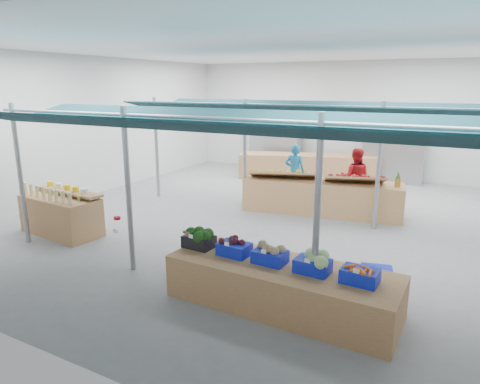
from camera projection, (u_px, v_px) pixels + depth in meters
The scene contains 23 objects.
floor at pixel (270, 219), 10.96m from camera, with size 13.00×13.00×0.00m, color slate.
hall at pixel (294, 112), 11.55m from camera, with size 13.00×13.00×13.00m.
pole_grid at pixel (270, 163), 8.68m from camera, with size 10.00×4.60×3.00m.
awnings at pixel (271, 114), 8.45m from camera, with size 9.50×7.08×0.30m.
back_shelving_left at pixel (275, 146), 17.00m from camera, with size 2.00×0.50×2.00m, color #B23F33.
back_shelving_right at pixel (393, 154), 14.93m from camera, with size 2.00×0.50×2.00m, color #B23F33.
bottle_shelf at pixel (62, 214), 9.83m from camera, with size 2.04×1.33×1.15m.
veg_counter at pixel (281, 286), 6.57m from camera, with size 3.54×1.18×0.69m, color olive.
fruit_counter at pixel (321, 197), 11.39m from camera, with size 4.13×0.98×0.89m, color olive.
far_counter at pixel (308, 167), 15.61m from camera, with size 4.97×0.99×0.89m, color olive.
crate_stack at pixel (375, 285), 6.74m from camera, with size 0.48×0.34×0.58m, color #1122BB.
vendor_left at pixel (295, 172), 12.79m from camera, with size 0.60×0.40×1.65m, color #1A72A9.
vendor_right at pixel (355, 177), 11.97m from camera, with size 0.80×0.63×1.65m, color #AE151C.
crate_broccoli at pixel (199, 238), 7.18m from camera, with size 0.52×0.41×0.35m.
crate_beets at pixel (234, 247), 6.85m from camera, with size 0.52×0.41×0.29m.
crate_celeriac at pixel (270, 254), 6.54m from camera, with size 0.52×0.41×0.31m.
crate_cabbage at pixel (313, 262), 6.21m from camera, with size 0.52×0.41×0.35m.
crate_carrots at pixel (360, 275), 5.89m from camera, with size 0.52×0.41×0.29m.
sparrow at pixel (187, 234), 7.13m from camera, with size 0.12×0.09×0.11m.
pole_ribbon at pixel (117, 219), 7.42m from camera, with size 0.12×0.12×0.28m.
apple_heap_yellow at pixel (285, 173), 11.46m from camera, with size 2.02×1.27×0.27m.
apple_heap_red at pixel (355, 178), 10.89m from camera, with size 1.65×1.15×0.27m.
pineapple at pixel (398, 180), 10.57m from camera, with size 0.14×0.14×0.39m.
Camera 1 is at (4.26, -9.59, 3.35)m, focal length 32.00 mm.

